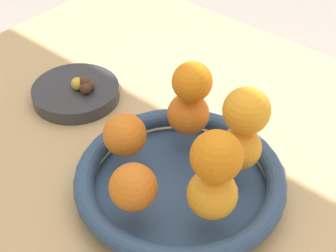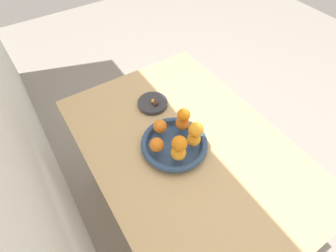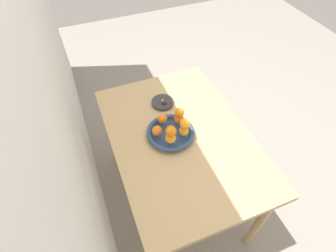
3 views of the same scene
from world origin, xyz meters
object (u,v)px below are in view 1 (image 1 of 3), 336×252
Objects in this scene: orange_0 at (212,194)px; orange_1 at (240,148)px; orange_6 at (192,82)px; candy_ball_2 at (87,88)px; dining_table at (213,222)px; orange_2 at (188,114)px; orange_7 at (247,111)px; fruit_bowl at (180,180)px; orange_4 at (133,187)px; candy_ball_0 at (90,86)px; candy_ball_1 at (84,83)px; candy_dish at (77,92)px; candy_ball_3 at (80,82)px; orange_3 at (125,135)px; orange_5 at (217,156)px.

orange_0 reaches higher than orange_1.
candy_ball_2 is at bearing 4.30° from orange_6.
dining_table is at bearing 179.39° from candy_ball_2.
orange_7 reaches higher than orange_2.
fruit_bowl is 4.73× the size of orange_2.
orange_2 and orange_4 have the same top height.
orange_2 is at bearing -177.60° from candy_ball_0.
orange_7 is (-0.02, -0.01, 0.21)m from dining_table.
orange_6 reaches higher than candy_ball_1.
orange_7 is at bearing -178.20° from candy_dish.
dining_table is 0.18m from orange_0.
orange_0 is 0.11m from orange_7.
fruit_bowl is (0.02, 0.05, 0.11)m from dining_table.
candy_ball_0 is (0.23, -0.06, 0.01)m from fruit_bowl.
candy_dish is at bearing 15.20° from candy_ball_0.
orange_2 is 1.09× the size of orange_6.
fruit_bowl is at bearing 51.88° from orange_7.
candy_dish is at bearing 11.90° from candy_ball_3.
fruit_bowl is 0.26m from candy_ball_3.
orange_0 is at bearing 165.50° from candy_ball_3.
dining_table is 0.20m from orange_3.
candy_ball_1 is at bearing -162.59° from candy_dish.
orange_7 reaches higher than orange_3.
orange_4 is 0.16m from orange_7.
candy_ball_1 is (-0.01, -0.00, 0.02)m from candy_dish.
candy_ball_1 is at bearing -15.12° from orange_5.
orange_3 is (0.08, 0.02, 0.05)m from fruit_bowl.
orange_5 is at bearing 164.88° from candy_ball_1.
orange_0 is 0.32m from candy_ball_0.
orange_1 is (-0.02, -0.01, 0.16)m from dining_table.
orange_7 is 0.30m from candy_ball_1.
orange_5 is at bearing -146.37° from orange_4.
orange_3 is 0.19m from candy_ball_3.
candy_ball_3 is at bearing 1.55° from orange_7.
candy_ball_3 is (0.01, 0.00, -0.00)m from candy_ball_1.
orange_0 is 0.33m from candy_ball_1.
orange_3 is at bearing 157.07° from candy_ball_3.
orange_3 is (0.13, 0.08, 0.00)m from orange_1.
orange_3 reaches higher than candy_ball_3.
fruit_bowl is 14.70× the size of candy_ball_2.
orange_5 is 0.99× the size of orange_7.
orange_2 is at bearing -176.39° from candy_ball_3.
candy_ball_1 is 1.17× the size of candy_ball_2.
orange_3 is 0.98× the size of orange_7.
candy_ball_3 reaches higher than candy_dish.
orange_3 is 0.16m from orange_5.
orange_7 reaches higher than fruit_bowl.
fruit_bowl is 4.97× the size of orange_1.
orange_0 is at bearing 176.28° from orange_3.
orange_2 is at bearing -176.11° from candy_dish.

